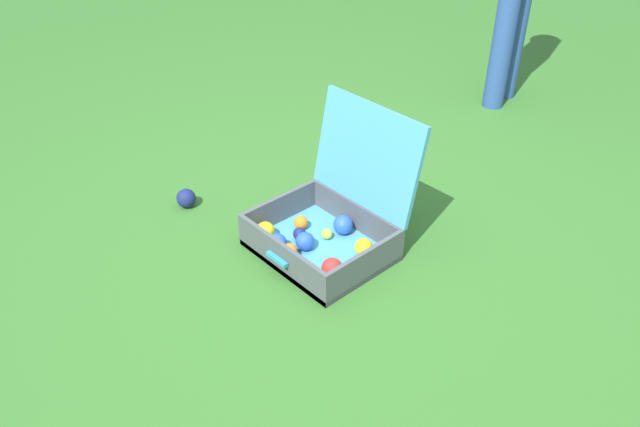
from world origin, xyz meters
TOP-DOWN VIEW (x-y plane):
  - ground_plane at (0.00, 0.00)m, footprint 16.00×16.00m
  - open_suitcase at (-0.03, -0.01)m, footprint 0.52×0.53m
  - stray_ball_on_grass at (-0.68, -0.28)m, footprint 0.09×0.09m

SIDE VIEW (x-z plane):
  - ground_plane at x=0.00m, z-range 0.00..0.00m
  - stray_ball_on_grass at x=-0.68m, z-range 0.00..0.09m
  - open_suitcase at x=-0.03m, z-range -0.16..0.40m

